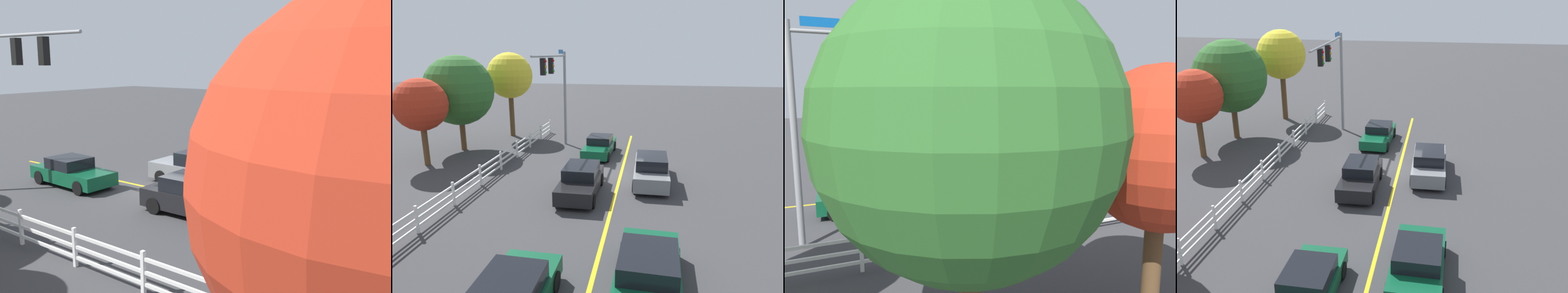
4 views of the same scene
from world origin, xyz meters
TOP-DOWN VIEW (x-y plane):
  - ground_plane at (0.00, 0.00)m, footprint 120.00×120.00m
  - lane_center_stripe at (-4.00, 0.00)m, footprint 28.00×0.16m
  - signal_assembly at (4.21, 4.84)m, footprint 7.33×0.38m
  - car_0 at (-10.11, -1.69)m, footprint 4.27×2.03m
  - car_1 at (-0.91, -1.71)m, footprint 4.77×1.92m
  - car_2 at (-12.09, 1.82)m, footprint 4.63×1.86m
  - car_3 at (-3.21, 1.70)m, footprint 4.28×1.91m
  - car_4 at (3.85, 1.82)m, footprint 4.35×1.95m
  - white_rail_fence at (-3.00, 7.19)m, footprint 26.10×0.10m
  - tree_1 at (8.34, 9.98)m, footprint 3.71×3.71m
  - tree_2 at (-0.31, 12.17)m, footprint 3.20×3.20m
  - tree_3 at (3.43, 11.76)m, footprint 4.86×4.86m

SIDE VIEW (x-z plane):
  - ground_plane at x=0.00m, z-range 0.00..0.00m
  - lane_center_stripe at x=-4.00m, z-range 0.00..0.01m
  - white_rail_fence at x=-3.00m, z-range 0.03..1.18m
  - car_2 at x=-12.09m, z-range -0.03..1.26m
  - car_4 at x=3.85m, z-range -0.03..1.29m
  - car_0 at x=-10.11m, z-range -0.02..1.38m
  - car_3 at x=-3.21m, z-range -0.02..1.45m
  - car_1 at x=-0.91m, z-range -0.03..1.53m
  - tree_2 at x=-0.31m, z-range 1.08..6.51m
  - tree_3 at x=3.43m, z-range 0.93..7.65m
  - signal_assembly at x=4.21m, z-range 1.44..8.51m
  - tree_1 at x=8.34m, z-range 1.56..8.48m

